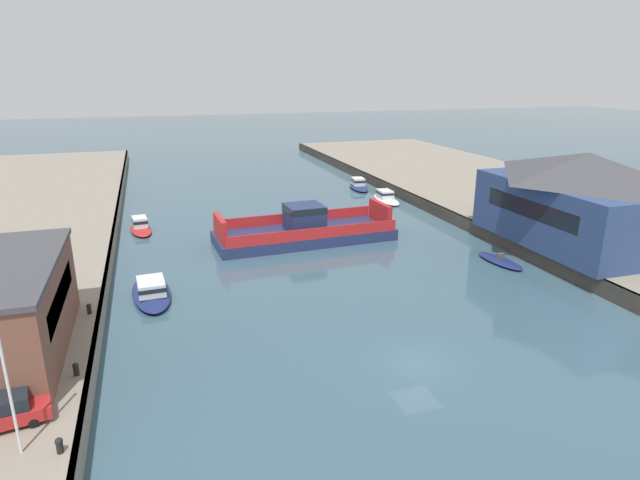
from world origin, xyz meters
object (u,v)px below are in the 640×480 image
moored_boat_near_right (358,185)px  warehouse_shed (583,198)px  moored_boat_mid_left (386,197)px  flagpole (3,362)px  parked_car_by_building (1,411)px  chain_ferry (305,230)px  moored_boat_far_left (140,226)px  moored_boat_mid_right (151,290)px  moored_boat_near_left (500,261)px

moored_boat_near_right → warehouse_shed: warehouse_shed is taller
moored_boat_near_right → warehouse_shed: (8.08, -34.42, 4.97)m
moored_boat_near_right → moored_boat_mid_left: size_ratio=0.94×
flagpole → parked_car_by_building: 4.36m
moored_boat_near_right → chain_ferry: bearing=-123.8°
moored_boat_far_left → moored_boat_mid_right: bearing=-87.6°
moored_boat_far_left → moored_boat_near_left: bearing=-33.9°
moored_boat_mid_right → flagpole: 19.96m
moored_boat_near_left → parked_car_by_building: size_ratio=1.26×
flagpole → parked_car_by_building: bearing=116.7°
moored_boat_near_right → flagpole: bearing=-124.8°
moored_boat_near_right → moored_boat_mid_right: size_ratio=0.82×
warehouse_shed → parked_car_by_building: size_ratio=3.85×
moored_boat_mid_left → warehouse_shed: size_ratio=0.42×
chain_ferry → moored_boat_mid_left: (15.35, 13.72, -0.61)m
moored_boat_mid_left → moored_boat_mid_right: (-30.56, -23.94, 0.05)m
chain_ferry → moored_boat_mid_left: chain_ferry is taller
moored_boat_near_left → moored_boat_mid_right: bearing=176.9°
moored_boat_mid_left → parked_car_by_building: (-37.10, -40.21, 1.62)m
moored_boat_near_right → parked_car_by_building: parked_car_by_building is taller
chain_ferry → moored_boat_near_right: 26.60m
warehouse_shed → flagpole: bearing=-159.3°
chain_ferry → moored_boat_near_right: (14.77, 22.11, -0.55)m
moored_boat_mid_right → parked_car_by_building: parked_car_by_building is taller
moored_boat_near_right → moored_boat_far_left: size_ratio=1.05×
moored_boat_near_left → parked_car_by_building: (-36.71, -14.61, 1.92)m
moored_boat_mid_right → warehouse_shed: warehouse_shed is taller
warehouse_shed → moored_boat_mid_left: bearing=106.1°
moored_boat_far_left → flagpole: 38.29m
moored_boat_near_left → parked_car_by_building: bearing=-158.3°
moored_boat_far_left → flagpole: flagpole is taller
flagpole → moored_boat_mid_right: bearing=73.7°
moored_boat_near_left → moored_boat_mid_left: moored_boat_mid_left is taller
moored_boat_far_left → flagpole: bearing=-97.0°
flagpole → moored_boat_mid_left: bearing=49.7°
moored_boat_near_left → flagpole: flagpole is taller
moored_boat_near_right → flagpole: (-35.39, -50.85, 5.11)m
chain_ferry → moored_boat_near_left: (14.96, -11.88, -0.91)m
moored_boat_far_left → warehouse_shed: 44.58m
moored_boat_mid_right → flagpole: flagpole is taller
warehouse_shed → chain_ferry: bearing=151.7°
moored_boat_near_right → warehouse_shed: bearing=-76.8°
moored_boat_mid_left → warehouse_shed: (7.51, -26.03, 5.04)m
moored_boat_mid_left → moored_boat_mid_right: bearing=-141.9°
moored_boat_near_left → moored_boat_far_left: size_ratio=0.86×
moored_boat_near_right → moored_boat_far_left: (-30.79, -13.18, -0.02)m
warehouse_shed → moored_boat_far_left: bearing=151.3°
moored_boat_mid_left → moored_boat_far_left: (-31.36, -4.79, 0.04)m
moored_boat_near_right → parked_car_by_building: size_ratio=1.53×
moored_boat_near_right → parked_car_by_building: 60.81m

